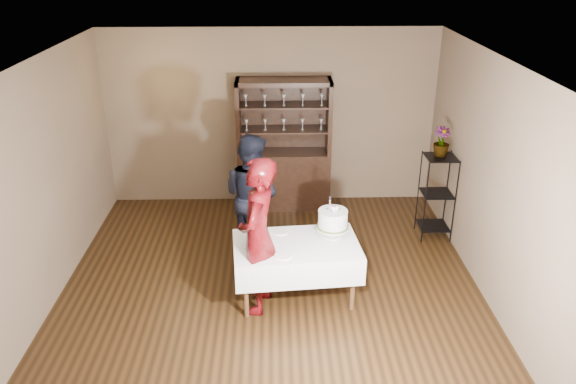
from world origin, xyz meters
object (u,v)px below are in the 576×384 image
china_hutch (284,166)px  plant_etagere (437,193)px  cake (333,220)px  cake_table (296,257)px  woman (258,236)px  man (252,195)px  potted_plant (442,142)px

china_hutch → plant_etagere: (2.08, -1.05, -0.01)m
cake → cake_table: bearing=-158.6°
woman → cake: woman is taller
plant_etagere → cake: (-1.57, -1.28, 0.26)m
plant_etagere → china_hutch: bearing=153.2°
cake → china_hutch: bearing=102.4°
cake_table → cake: 0.59m
cake_table → man: (-0.54, 1.08, 0.29)m
plant_etagere → woman: bearing=-146.0°
plant_etagere → cake: cake is taller
man → potted_plant: (2.53, 0.41, 0.56)m
plant_etagere → man: man is taller
plant_etagere → cake_table: size_ratio=0.81×
cake → potted_plant: 2.11m
potted_plant → man: bearing=-170.9°
plant_etagere → potted_plant: size_ratio=3.04×
china_hutch → cake_table: size_ratio=1.35×
cake_table → man: bearing=116.4°
woman → china_hutch: bearing=-175.4°
plant_etagere → cake_table: (-1.99, -1.44, -0.11)m
cake_table → woman: woman is taller
plant_etagere → cake_table: 2.46m
cake_table → cake: (0.42, 0.17, 0.37)m
china_hutch → plant_etagere: china_hutch is taller
cake → potted_plant: bearing=40.3°
cake_table → woman: 0.59m
cake_table → man: 1.24m
man → china_hutch: bearing=-70.6°
woman → potted_plant: size_ratio=4.57×
cake_table → man: size_ratio=0.90×
man → cake: size_ratio=3.16×
china_hutch → cake: size_ratio=3.85×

